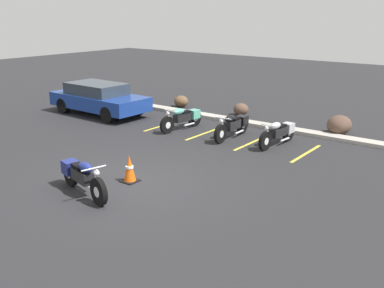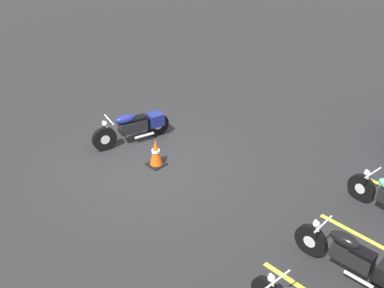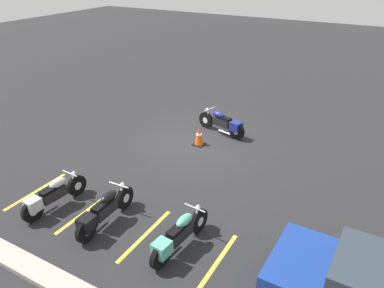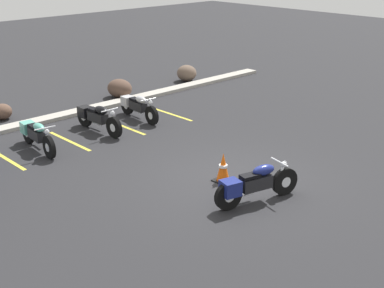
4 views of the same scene
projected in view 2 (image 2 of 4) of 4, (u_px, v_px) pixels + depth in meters
name	position (u px, v px, depth m)	size (l,w,h in m)	color
ground	(148.00, 166.00, 10.75)	(60.00, 60.00, 0.00)	#262628
motorcycle_navy_featured	(135.00, 126.00, 11.53)	(2.07, 0.81, 0.83)	black
parked_bike_1	(355.00, 259.00, 7.57)	(0.58, 2.08, 0.82)	black
traffic_cone	(156.00, 153.00, 10.63)	(0.40, 0.40, 0.70)	black
stall_line_1	(369.00, 241.00, 8.56)	(0.10, 2.10, 0.00)	gold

